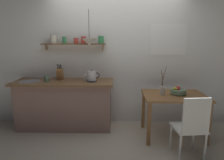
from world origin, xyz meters
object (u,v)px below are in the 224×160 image
coffee_mug_spare (85,77)px  dining_table (174,101)px  knife_block (60,74)px  dining_chair_near (192,125)px  twig_vase (162,90)px  coffee_mug_by_sink (47,79)px  fruit_bowl (178,91)px  pendant_lamp (89,42)px  electric_kettle (92,76)px

coffee_mug_spare → dining_table: bearing=-13.9°
dining_table → knife_block: (-2.05, 0.39, 0.40)m
dining_chair_near → knife_block: bearing=153.3°
knife_block → coffee_mug_spare: bearing=-0.6°
twig_vase → coffee_mug_spare: (-1.36, 0.42, 0.13)m
twig_vase → coffee_mug_spare: 1.43m
knife_block → coffee_mug_by_sink: (-0.20, -0.14, -0.07)m
fruit_bowl → coffee_mug_by_sink: size_ratio=2.07×
twig_vase → fruit_bowl: bearing=9.1°
dining_chair_near → pendant_lamp: (-1.52, 0.96, 1.12)m
pendant_lamp → coffee_mug_by_sink: bearing=-176.9°
fruit_bowl → dining_table: bearing=-170.4°
dining_chair_near → twig_vase: 0.77m
dining_chair_near → fruit_bowl: size_ratio=3.68×
fruit_bowl → twig_vase: bearing=-170.9°
twig_vase → knife_block: (-1.83, 0.43, 0.20)m
coffee_mug_by_sink → pendant_lamp: pendant_lamp is taller
fruit_bowl → twig_vase: (-0.28, -0.04, 0.03)m
knife_block → pendant_lamp: 0.84m
coffee_mug_by_sink → pendant_lamp: 1.03m
pendant_lamp → twig_vase: bearing=-14.7°
electric_kettle → coffee_mug_by_sink: 0.83m
electric_kettle → coffee_mug_spare: (-0.14, 0.12, -0.04)m
knife_block → fruit_bowl: bearing=-10.3°
dining_table → pendant_lamp: pendant_lamp is taller
twig_vase → electric_kettle: twig_vase is taller
electric_kettle → dining_chair_near: bearing=-32.2°
pendant_lamp → fruit_bowl: bearing=-10.5°
electric_kettle → coffee_mug_spare: 0.19m
dining_table → twig_vase: (-0.22, -0.03, 0.20)m
dining_chair_near → pendant_lamp: pendant_lamp is taller
dining_chair_near → fruit_bowl: bearing=89.7°
fruit_bowl → twig_vase: 0.28m
dining_table → coffee_mug_spare: (-1.57, 0.39, 0.33)m
electric_kettle → pendant_lamp: bearing=148.3°
dining_chair_near → electric_kettle: bearing=147.8°
dining_chair_near → fruit_bowl: dining_chair_near is taller
coffee_mug_by_sink → pendant_lamp: bearing=3.1°
coffee_mug_by_sink → dining_table: bearing=-6.3°
fruit_bowl → electric_kettle: (-1.49, 0.26, 0.20)m
fruit_bowl → pendant_lamp: size_ratio=0.42×
dining_table → electric_kettle: 1.50m
twig_vase → coffee_mug_spare: size_ratio=3.66×
knife_block → pendant_lamp: pendant_lamp is taller
fruit_bowl → electric_kettle: size_ratio=0.97×
dining_chair_near → fruit_bowl: (0.00, 0.68, 0.30)m
coffee_mug_by_sink → pendant_lamp: size_ratio=0.20×
electric_kettle → pendant_lamp: (-0.04, 0.02, 0.62)m
twig_vase → electric_kettle: size_ratio=1.85×
electric_kettle → pendant_lamp: size_ratio=0.43×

